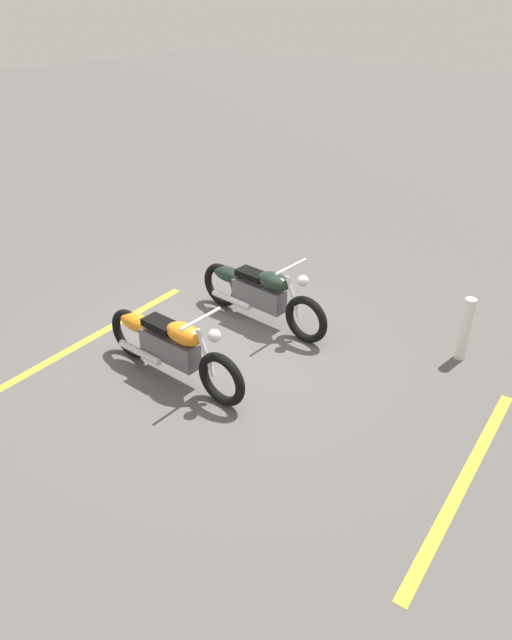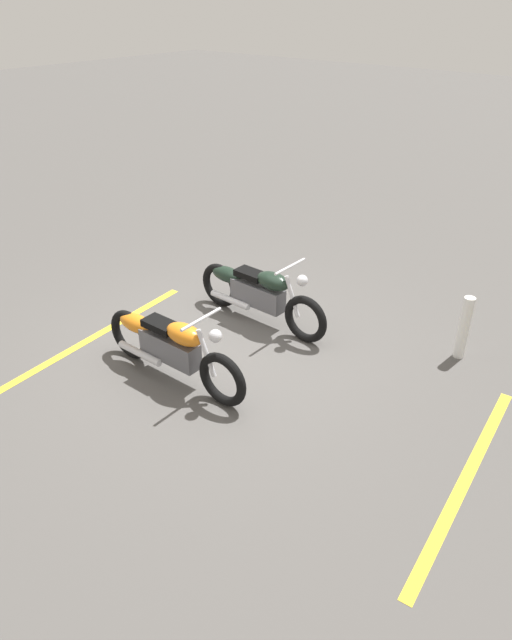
{
  "view_description": "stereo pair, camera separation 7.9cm",
  "coord_description": "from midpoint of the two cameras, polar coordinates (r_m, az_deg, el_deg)",
  "views": [
    {
      "loc": [
        4.55,
        -4.65,
        4.16
      ],
      "look_at": [
        0.63,
        0.0,
        0.65
      ],
      "focal_mm": 32.44,
      "sensor_mm": 36.0,
      "label": 1
    },
    {
      "loc": [
        4.49,
        -4.7,
        4.16
      ],
      "look_at": [
        0.63,
        0.0,
        0.65
      ],
      "focal_mm": 32.44,
      "sensor_mm": 36.0,
      "label": 2
    }
  ],
  "objects": [
    {
      "name": "parking_stripe_near",
      "position": [
        8.28,
        -14.89,
        -1.26
      ],
      "size": [
        0.41,
        3.2,
        0.01
      ],
      "primitive_type": "cube",
      "rotation": [
        0.0,
        0.0,
        1.66
      ],
      "color": "yellow",
      "rests_on": "ground"
    },
    {
      "name": "motorcycle_dark_foreground",
      "position": [
        8.08,
        0.49,
        2.77
      ],
      "size": [
        2.23,
        0.62,
        1.04
      ],
      "rotation": [
        0.0,
        0.0,
        -0.02
      ],
      "color": "black",
      "rests_on": "ground"
    },
    {
      "name": "bollard_post",
      "position": [
        7.74,
        20.2,
        -0.85
      ],
      "size": [
        0.14,
        0.14,
        0.86
      ],
      "primitive_type": "cylinder",
      "color": "white",
      "rests_on": "ground"
    },
    {
      "name": "motorcycle_bright_foreground",
      "position": [
        6.96,
        -8.27,
        -2.42
      ],
      "size": [
        2.23,
        0.62,
        1.04
      ],
      "rotation": [
        0.0,
        0.0,
        0.02
      ],
      "color": "black",
      "rests_on": "ground"
    },
    {
      "name": "parking_stripe_mid",
      "position": [
        6.18,
        20.22,
        -14.6
      ],
      "size": [
        0.41,
        3.2,
        0.01
      ],
      "primitive_type": "cube",
      "rotation": [
        0.0,
        0.0,
        1.66
      ],
      "color": "yellow",
      "rests_on": "ground"
    },
    {
      "name": "ground_plane",
      "position": [
        7.72,
        -3.3,
        -2.67
      ],
      "size": [
        60.0,
        60.0,
        0.0
      ],
      "primitive_type": "plane",
      "color": "#514F4C"
    }
  ]
}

